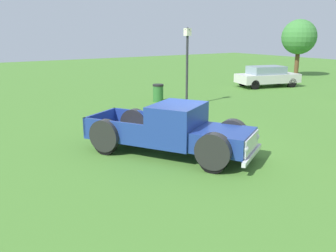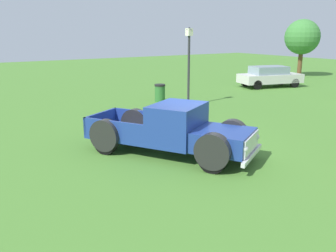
{
  "view_description": "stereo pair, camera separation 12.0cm",
  "coord_description": "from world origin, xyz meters",
  "px_view_note": "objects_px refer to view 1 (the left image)",
  "views": [
    {
      "loc": [
        9.28,
        -7.04,
        3.74
      ],
      "look_at": [
        0.15,
        -0.98,
        0.9
      ],
      "focal_mm": 39.21,
      "sensor_mm": 36.0,
      "label": 1
    },
    {
      "loc": [
        9.34,
        -6.93,
        3.74
      ],
      "look_at": [
        0.15,
        -0.98,
        0.9
      ],
      "focal_mm": 39.21,
      "sensor_mm": 36.0,
      "label": 2
    }
  ],
  "objects_px": {
    "lamp_post_far": "(187,65)",
    "pickup_truck_foreground": "(179,132)",
    "sedan_distant_a": "(267,76)",
    "trash_can": "(158,93)",
    "oak_tree_east": "(299,37)"
  },
  "relations": [
    {
      "from": "lamp_post_far",
      "to": "pickup_truck_foreground",
      "type": "bearing_deg",
      "value": -38.06
    },
    {
      "from": "sedan_distant_a",
      "to": "pickup_truck_foreground",
      "type": "bearing_deg",
      "value": -57.68
    },
    {
      "from": "trash_can",
      "to": "oak_tree_east",
      "type": "bearing_deg",
      "value": 101.71
    },
    {
      "from": "pickup_truck_foreground",
      "to": "trash_can",
      "type": "distance_m",
      "value": 9.06
    },
    {
      "from": "pickup_truck_foreground",
      "to": "sedan_distant_a",
      "type": "bearing_deg",
      "value": 122.32
    },
    {
      "from": "pickup_truck_foreground",
      "to": "lamp_post_far",
      "type": "relative_size",
      "value": 1.39
    },
    {
      "from": "oak_tree_east",
      "to": "trash_can",
      "type": "bearing_deg",
      "value": -78.29
    },
    {
      "from": "lamp_post_far",
      "to": "oak_tree_east",
      "type": "xyz_separation_m",
      "value": [
        -5.04,
        15.29,
        1.18
      ]
    },
    {
      "from": "pickup_truck_foreground",
      "to": "oak_tree_east",
      "type": "xyz_separation_m",
      "value": [
        -11.3,
        20.2,
        2.49
      ]
    },
    {
      "from": "trash_can",
      "to": "oak_tree_east",
      "type": "distance_m",
      "value": 16.52
    },
    {
      "from": "pickup_truck_foreground",
      "to": "trash_can",
      "type": "height_order",
      "value": "pickup_truck_foreground"
    },
    {
      "from": "lamp_post_far",
      "to": "oak_tree_east",
      "type": "height_order",
      "value": "oak_tree_east"
    },
    {
      "from": "pickup_truck_foreground",
      "to": "lamp_post_far",
      "type": "distance_m",
      "value": 8.06
    },
    {
      "from": "lamp_post_far",
      "to": "oak_tree_east",
      "type": "distance_m",
      "value": 16.15
    },
    {
      "from": "pickup_truck_foreground",
      "to": "sedan_distant_a",
      "type": "relative_size",
      "value": 1.2
    }
  ]
}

